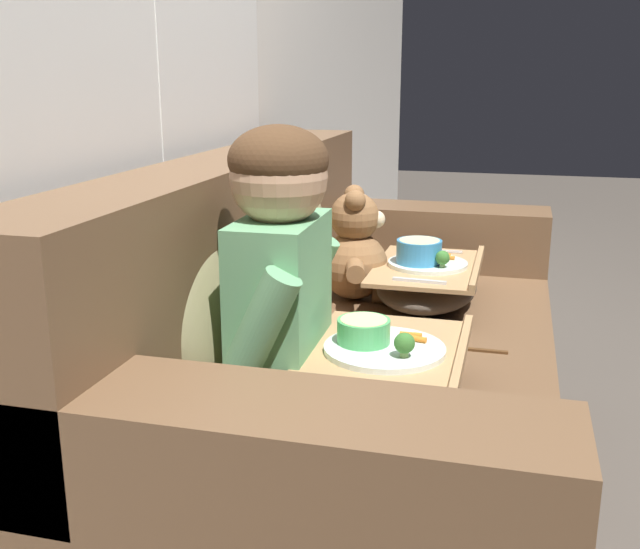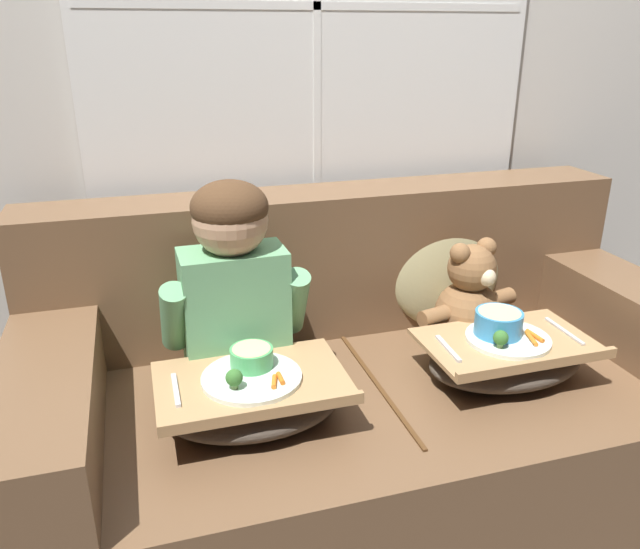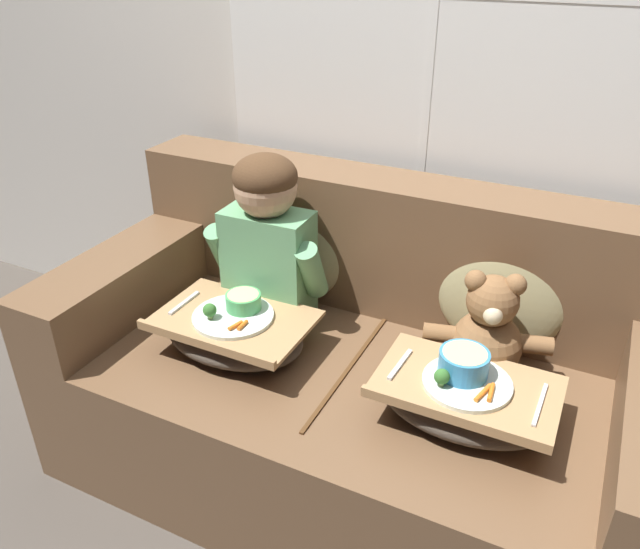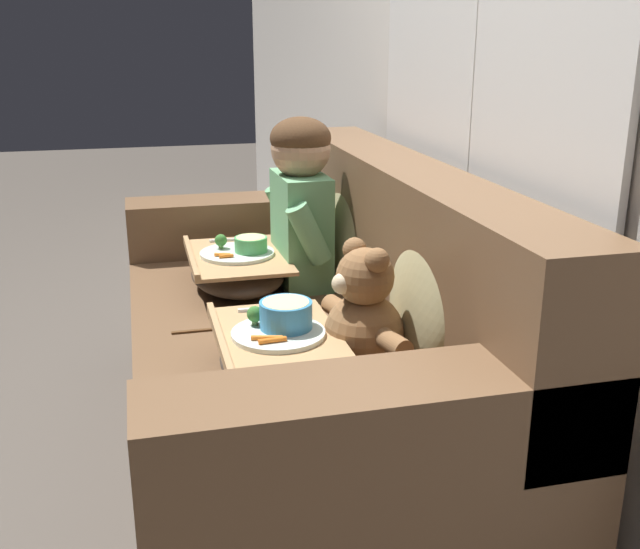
{
  "view_description": "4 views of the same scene",
  "coord_description": "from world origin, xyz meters",
  "px_view_note": "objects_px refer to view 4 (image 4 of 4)",
  "views": [
    {
      "loc": [
        -1.74,
        -0.34,
        1.12
      ],
      "look_at": [
        -0.09,
        0.09,
        0.66
      ],
      "focal_mm": 42.0,
      "sensor_mm": 36.0,
      "label": 1
    },
    {
      "loc": [
        -0.57,
        -1.42,
        1.37
      ],
      "look_at": [
        -0.11,
        0.13,
        0.74
      ],
      "focal_mm": 35.0,
      "sensor_mm": 36.0,
      "label": 2
    },
    {
      "loc": [
        0.57,
        -1.4,
        1.6
      ],
      "look_at": [
        -0.13,
        0.02,
        0.72
      ],
      "focal_mm": 35.0,
      "sensor_mm": 36.0,
      "label": 3
    },
    {
      "loc": [
        2.0,
        -0.42,
        1.28
      ],
      "look_at": [
        0.04,
        0.07,
        0.63
      ],
      "focal_mm": 42.0,
      "sensor_mm": 36.0,
      "label": 4
    }
  ],
  "objects_px": {
    "child_figure": "(301,194)",
    "teddy_bear": "(363,318)",
    "couch": "(313,361)",
    "throw_pillow_behind_child": "(349,225)",
    "lap_tray_teddy": "(279,353)",
    "throw_pillow_behind_teddy": "(427,292)",
    "lap_tray_child": "(238,269)"
  },
  "relations": [
    {
      "from": "teddy_bear",
      "to": "lap_tray_teddy",
      "type": "relative_size",
      "value": 0.77
    },
    {
      "from": "lap_tray_child",
      "to": "lap_tray_teddy",
      "type": "distance_m",
      "value": 0.71
    },
    {
      "from": "throw_pillow_behind_child",
      "to": "teddy_bear",
      "type": "relative_size",
      "value": 1.18
    },
    {
      "from": "teddy_bear",
      "to": "lap_tray_child",
      "type": "relative_size",
      "value": 0.77
    },
    {
      "from": "couch",
      "to": "throw_pillow_behind_child",
      "type": "relative_size",
      "value": 4.39
    },
    {
      "from": "throw_pillow_behind_child",
      "to": "child_figure",
      "type": "xyz_separation_m",
      "value": [
        0.0,
        -0.17,
        0.11
      ]
    },
    {
      "from": "couch",
      "to": "child_figure",
      "type": "distance_m",
      "value": 0.56
    },
    {
      "from": "child_figure",
      "to": "lap_tray_child",
      "type": "xyz_separation_m",
      "value": [
        0.0,
        -0.22,
        -0.24
      ]
    },
    {
      "from": "lap_tray_child",
      "to": "lap_tray_teddy",
      "type": "bearing_deg",
      "value": 0.01
    },
    {
      "from": "throw_pillow_behind_teddy",
      "to": "lap_tray_teddy",
      "type": "distance_m",
      "value": 0.4
    },
    {
      "from": "throw_pillow_behind_child",
      "to": "throw_pillow_behind_teddy",
      "type": "xyz_separation_m",
      "value": [
        0.71,
        0.0,
        0.0
      ]
    },
    {
      "from": "lap_tray_child",
      "to": "child_figure",
      "type": "bearing_deg",
      "value": 90.01
    },
    {
      "from": "couch",
      "to": "lap_tray_child",
      "type": "relative_size",
      "value": 4.01
    },
    {
      "from": "throw_pillow_behind_child",
      "to": "lap_tray_teddy",
      "type": "height_order",
      "value": "throw_pillow_behind_child"
    },
    {
      "from": "throw_pillow_behind_child",
      "to": "lap_tray_teddy",
      "type": "distance_m",
      "value": 0.81
    },
    {
      "from": "couch",
      "to": "teddy_bear",
      "type": "bearing_deg",
      "value": 6.62
    },
    {
      "from": "teddy_bear",
      "to": "couch",
      "type": "bearing_deg",
      "value": -173.38
    },
    {
      "from": "lap_tray_child",
      "to": "couch",
      "type": "bearing_deg",
      "value": 25.75
    },
    {
      "from": "throw_pillow_behind_teddy",
      "to": "teddy_bear",
      "type": "bearing_deg",
      "value": -89.63
    },
    {
      "from": "couch",
      "to": "lap_tray_child",
      "type": "xyz_separation_m",
      "value": [
        -0.35,
        -0.17,
        0.19
      ]
    },
    {
      "from": "couch",
      "to": "throw_pillow_behind_teddy",
      "type": "bearing_deg",
      "value": 30.65
    },
    {
      "from": "teddy_bear",
      "to": "lap_tray_teddy",
      "type": "distance_m",
      "value": 0.22
    },
    {
      "from": "couch",
      "to": "teddy_bear",
      "type": "height_order",
      "value": "couch"
    },
    {
      "from": "throw_pillow_behind_teddy",
      "to": "child_figure",
      "type": "xyz_separation_m",
      "value": [
        -0.71,
        -0.17,
        0.11
      ]
    },
    {
      "from": "child_figure",
      "to": "teddy_bear",
      "type": "bearing_deg",
      "value": -0.28
    },
    {
      "from": "teddy_bear",
      "to": "lap_tray_child",
      "type": "height_order",
      "value": "teddy_bear"
    },
    {
      "from": "child_figure",
      "to": "throw_pillow_behind_child",
      "type": "bearing_deg",
      "value": 90.01
    },
    {
      "from": "throw_pillow_behind_child",
      "to": "throw_pillow_behind_teddy",
      "type": "bearing_deg",
      "value": 0.0
    },
    {
      "from": "child_figure",
      "to": "throw_pillow_behind_teddy",
      "type": "bearing_deg",
      "value": 13.13
    },
    {
      "from": "throw_pillow_behind_child",
      "to": "lap_tray_teddy",
      "type": "bearing_deg",
      "value": -28.31
    },
    {
      "from": "child_figure",
      "to": "teddy_bear",
      "type": "distance_m",
      "value": 0.73
    },
    {
      "from": "throw_pillow_behind_teddy",
      "to": "teddy_bear",
      "type": "xyz_separation_m",
      "value": [
        0.0,
        -0.17,
        -0.05
      ]
    }
  ]
}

